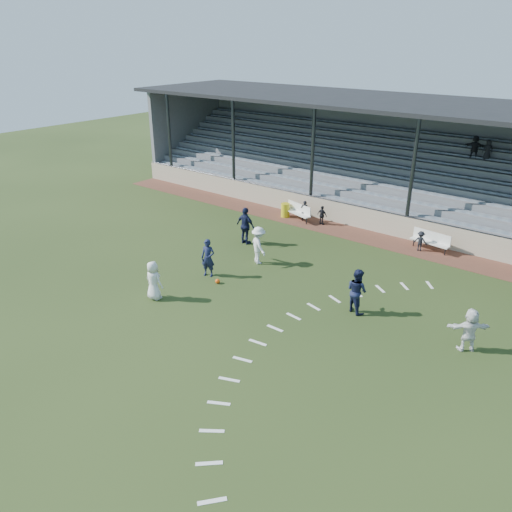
{
  "coord_description": "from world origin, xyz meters",
  "views": [
    {
      "loc": [
        12.06,
        -12.95,
        10.01
      ],
      "look_at": [
        0.0,
        2.5,
        1.3
      ],
      "focal_mm": 35.0,
      "sensor_mm": 36.0,
      "label": 1
    }
  ],
  "objects_px": {
    "bench_right": "(431,239)",
    "player_navy_lead": "(208,258)",
    "bench_left": "(298,210)",
    "football": "(218,281)",
    "trash_bin": "(285,210)",
    "player_white_lead": "(154,280)"
  },
  "relations": [
    {
      "from": "bench_right",
      "to": "player_navy_lead",
      "type": "height_order",
      "value": "player_navy_lead"
    },
    {
      "from": "bench_left",
      "to": "football",
      "type": "distance_m",
      "value": 9.26
    },
    {
      "from": "player_white_lead",
      "to": "bench_left",
      "type": "bearing_deg",
      "value": -90.06
    },
    {
      "from": "bench_left",
      "to": "bench_right",
      "type": "xyz_separation_m",
      "value": [
        7.78,
        0.34,
        0.0
      ]
    },
    {
      "from": "football",
      "to": "player_white_lead",
      "type": "relative_size",
      "value": 0.13
    },
    {
      "from": "bench_left",
      "to": "football",
      "type": "bearing_deg",
      "value": -62.18
    },
    {
      "from": "player_navy_lead",
      "to": "football",
      "type": "bearing_deg",
      "value": -41.97
    },
    {
      "from": "football",
      "to": "bench_right",
      "type": "bearing_deg",
      "value": 57.51
    },
    {
      "from": "bench_left",
      "to": "football",
      "type": "xyz_separation_m",
      "value": [
        1.79,
        -9.07,
        -0.48
      ]
    },
    {
      "from": "bench_right",
      "to": "player_navy_lead",
      "type": "relative_size",
      "value": 1.16
    },
    {
      "from": "player_white_lead",
      "to": "player_navy_lead",
      "type": "distance_m",
      "value": 2.96
    },
    {
      "from": "bench_right",
      "to": "player_white_lead",
      "type": "xyz_separation_m",
      "value": [
        -7.12,
        -12.02,
        0.25
      ]
    },
    {
      "from": "player_white_lead",
      "to": "player_navy_lead",
      "type": "height_order",
      "value": "player_navy_lead"
    },
    {
      "from": "bench_left",
      "to": "player_navy_lead",
      "type": "height_order",
      "value": "player_navy_lead"
    },
    {
      "from": "football",
      "to": "player_navy_lead",
      "type": "bearing_deg",
      "value": 158.54
    },
    {
      "from": "trash_bin",
      "to": "player_white_lead",
      "type": "height_order",
      "value": "player_white_lead"
    },
    {
      "from": "bench_right",
      "to": "player_navy_lead",
      "type": "bearing_deg",
      "value": -119.67
    },
    {
      "from": "bench_right",
      "to": "football",
      "type": "xyz_separation_m",
      "value": [
        -5.99,
        -9.41,
        -0.48
      ]
    },
    {
      "from": "trash_bin",
      "to": "bench_left",
      "type": "bearing_deg",
      "value": 3.34
    },
    {
      "from": "player_white_lead",
      "to": "bench_right",
      "type": "bearing_deg",
      "value": -123.91
    },
    {
      "from": "trash_bin",
      "to": "player_navy_lead",
      "type": "xyz_separation_m",
      "value": [
        1.83,
        -8.69,
        0.44
      ]
    },
    {
      "from": "football",
      "to": "bench_left",
      "type": "bearing_deg",
      "value": 101.14
    }
  ]
}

